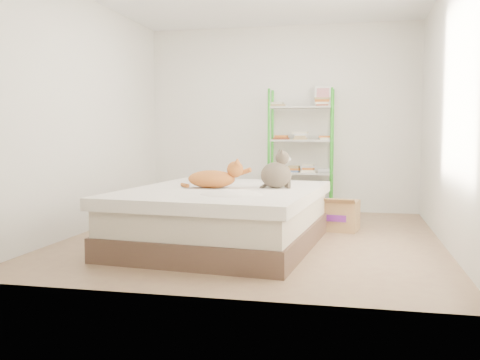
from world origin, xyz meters
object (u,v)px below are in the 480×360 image
(bed, at_px, (224,217))
(grey_cat, at_px, (276,169))
(cardboard_box, at_px, (336,215))
(white_bin, at_px, (225,198))
(orange_cat, at_px, (212,177))
(shelf_unit, at_px, (301,156))

(bed, xyz_separation_m, grey_cat, (0.49, 0.15, 0.46))
(cardboard_box, xyz_separation_m, white_bin, (-1.59, 1.20, 0.02))
(orange_cat, bearing_deg, white_bin, 93.47)
(bed, bearing_deg, shelf_unit, 82.81)
(grey_cat, bearing_deg, bed, 83.34)
(cardboard_box, bearing_deg, orange_cat, -129.41)
(shelf_unit, xyz_separation_m, white_bin, (-1.07, -0.03, -0.60))
(orange_cat, xyz_separation_m, cardboard_box, (1.19, 1.05, -0.50))
(white_bin, bearing_deg, grey_cat, -64.22)
(shelf_unit, bearing_deg, orange_cat, -106.02)
(white_bin, bearing_deg, shelf_unit, 1.66)
(shelf_unit, relative_size, cardboard_box, 3.25)
(grey_cat, relative_size, white_bin, 0.96)
(bed, bearing_deg, grey_cat, 22.11)
(grey_cat, distance_m, white_bin, 2.44)
(bed, relative_size, white_bin, 6.12)
(bed, bearing_deg, white_bin, 108.90)
(grey_cat, bearing_deg, white_bin, 2.67)
(grey_cat, height_order, cardboard_box, grey_cat)
(shelf_unit, xyz_separation_m, cardboard_box, (0.53, -1.23, -0.62))
(orange_cat, bearing_deg, grey_cat, 3.91)
(grey_cat, bearing_deg, orange_cat, 77.60)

